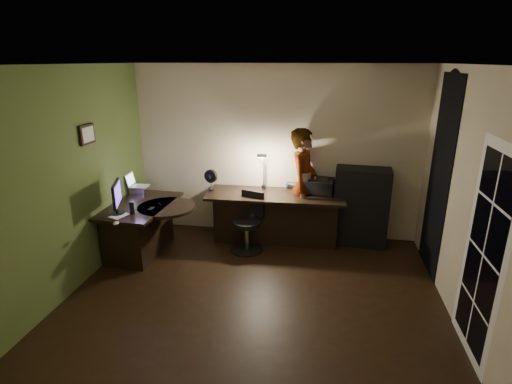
% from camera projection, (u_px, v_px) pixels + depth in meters
% --- Properties ---
extents(floor, '(4.50, 4.00, 0.01)m').
position_uv_depth(floor, '(254.00, 298.00, 4.85)').
color(floor, black).
rests_on(floor, ground).
extents(ceiling, '(4.50, 4.00, 0.01)m').
position_uv_depth(ceiling, '(253.00, 64.00, 3.99)').
color(ceiling, silver).
rests_on(ceiling, floor).
extents(wall_back, '(4.50, 0.01, 2.70)m').
position_uv_depth(wall_back, '(275.00, 153.00, 6.30)').
color(wall_back, '#C6B794').
rests_on(wall_back, floor).
extents(wall_front, '(4.50, 0.01, 2.70)m').
position_uv_depth(wall_front, '(199.00, 290.00, 2.54)').
color(wall_front, '#C6B794').
rests_on(wall_front, floor).
extents(wall_left, '(0.01, 4.00, 2.70)m').
position_uv_depth(wall_left, '(68.00, 182.00, 4.78)').
color(wall_left, '#C6B794').
rests_on(wall_left, floor).
extents(wall_right, '(0.01, 4.00, 2.70)m').
position_uv_depth(wall_right, '(471.00, 204.00, 4.06)').
color(wall_right, '#C6B794').
rests_on(wall_right, floor).
extents(green_wall_overlay, '(0.00, 4.00, 2.70)m').
position_uv_depth(green_wall_overlay, '(70.00, 182.00, 4.78)').
color(green_wall_overlay, '#4A602A').
rests_on(green_wall_overlay, floor).
extents(arched_doorway, '(0.01, 0.90, 2.60)m').
position_uv_depth(arched_doorway, '(439.00, 177.00, 5.16)').
color(arched_doorway, black).
rests_on(arched_doorway, floor).
extents(french_door, '(0.02, 0.92, 2.10)m').
position_uv_depth(french_door, '(484.00, 255.00, 3.65)').
color(french_door, white).
rests_on(french_door, floor).
extents(framed_picture, '(0.04, 0.30, 0.25)m').
position_uv_depth(framed_picture, '(87.00, 134.00, 5.04)').
color(framed_picture, black).
rests_on(framed_picture, wall_left).
extents(desk_left, '(0.87, 1.36, 0.76)m').
position_uv_depth(desk_left, '(142.00, 229.00, 5.87)').
color(desk_left, black).
rests_on(desk_left, floor).
extents(desk_right, '(2.12, 0.79, 0.79)m').
position_uv_depth(desk_right, '(275.00, 218.00, 6.24)').
color(desk_right, black).
rests_on(desk_right, floor).
extents(cabinet, '(0.83, 0.46, 1.21)m').
position_uv_depth(cabinet, '(361.00, 207.00, 6.10)').
color(cabinet, black).
rests_on(cabinet, floor).
extents(laptop_stand, '(0.27, 0.25, 0.09)m').
position_uv_depth(laptop_stand, '(137.00, 189.00, 6.26)').
color(laptop_stand, silver).
rests_on(laptop_stand, desk_left).
extents(laptop, '(0.31, 0.30, 0.20)m').
position_uv_depth(laptop, '(139.00, 180.00, 6.21)').
color(laptop, silver).
rests_on(laptop, laptop_stand).
extents(monitor, '(0.26, 0.49, 0.32)m').
position_uv_depth(monitor, '(116.00, 203.00, 5.32)').
color(monitor, black).
rests_on(monitor, desk_left).
extents(mouse, '(0.09, 0.11, 0.04)m').
position_uv_depth(mouse, '(116.00, 223.00, 5.02)').
color(mouse, silver).
rests_on(mouse, desk_left).
extents(phone, '(0.07, 0.13, 0.01)m').
position_uv_depth(phone, '(151.00, 208.00, 5.57)').
color(phone, black).
rests_on(phone, desk_left).
extents(pen, '(0.09, 0.09, 0.01)m').
position_uv_depth(pen, '(160.00, 204.00, 5.74)').
color(pen, black).
rests_on(pen, desk_left).
extents(speaker, '(0.07, 0.07, 0.17)m').
position_uv_depth(speaker, '(132.00, 208.00, 5.37)').
color(speaker, black).
rests_on(speaker, desk_left).
extents(notepad, '(0.23, 0.27, 0.01)m').
position_uv_depth(notepad, '(119.00, 216.00, 5.30)').
color(notepad, silver).
rests_on(notepad, desk_left).
extents(desk_fan, '(0.23, 0.17, 0.32)m').
position_uv_depth(desk_fan, '(211.00, 179.00, 6.23)').
color(desk_fan, black).
rests_on(desk_fan, desk_right).
extents(headphones, '(0.21, 0.10, 0.10)m').
position_uv_depth(headphones, '(292.00, 185.00, 6.35)').
color(headphones, '#145484').
rests_on(headphones, desk_right).
extents(printer, '(0.53, 0.43, 0.22)m').
position_uv_depth(printer, '(317.00, 185.00, 6.14)').
color(printer, black).
rests_on(printer, desk_right).
extents(desk_lamp, '(0.19, 0.30, 0.63)m').
position_uv_depth(desk_lamp, '(264.00, 169.00, 6.23)').
color(desk_lamp, black).
rests_on(desk_lamp, desk_right).
extents(office_chair, '(0.62, 0.62, 0.89)m').
position_uv_depth(office_chair, '(247.00, 223.00, 5.92)').
color(office_chair, black).
rests_on(office_chair, floor).
extents(person, '(0.55, 0.71, 1.79)m').
position_uv_depth(person, '(303.00, 186.00, 6.16)').
color(person, '#D8A88C').
rests_on(person, floor).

